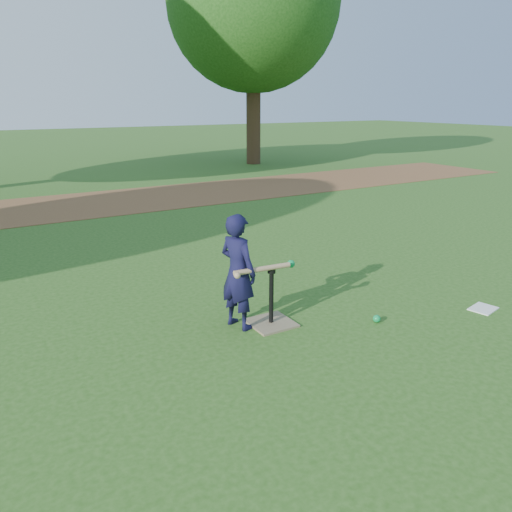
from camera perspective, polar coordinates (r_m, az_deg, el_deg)
ground at (r=5.11m, az=5.64°, el=-8.11°), size 80.00×80.00×0.00m
dirt_strip at (r=11.73m, az=-16.72°, el=5.90°), size 24.00×3.00×0.01m
child at (r=4.89m, az=-2.08°, el=-1.82°), size 0.39×0.49×1.17m
wiffle_ball_ground at (r=5.32m, az=13.63°, el=-6.98°), size 0.08×0.08×0.08m
clipboard at (r=6.04m, az=24.53°, el=-5.50°), size 0.34×0.29×0.01m
batting_tee at (r=5.11m, az=1.74°, el=-6.65°), size 0.43×0.43×0.61m
swing_action at (r=4.87m, az=1.16°, el=-1.43°), size 0.73×0.14×0.09m
tree_right at (r=18.49m, az=-0.32°, el=27.02°), size 5.80×5.80×8.21m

